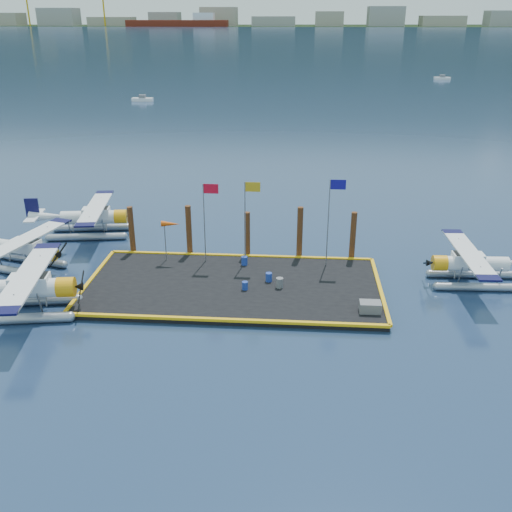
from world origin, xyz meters
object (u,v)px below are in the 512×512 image
at_px(flagpole_blue, 332,210).
at_px(piling_1, 189,232).
at_px(seaplane_a, 24,291).
at_px(crate, 370,307).
at_px(seaplane_d, 472,266).
at_px(drum_5, 244,261).
at_px(drum_3, 245,286).
at_px(piling_4, 353,238).
at_px(piling_0, 132,232).
at_px(seaplane_b, 23,251).
at_px(drum_1, 280,283).
at_px(flagpole_yellow, 248,210).
at_px(piling_3, 300,234).
at_px(drum_2, 269,277).
at_px(flagpole_red, 207,211).
at_px(piling_2, 247,236).
at_px(windsock, 171,225).
at_px(seaplane_c, 92,219).

bearing_deg(flagpole_blue, piling_1, 171.49).
distance_m(seaplane_a, crate, 21.63).
xyz_separation_m(seaplane_d, drum_5, (-16.05, 1.25, -0.69)).
xyz_separation_m(drum_5, piling_1, (-4.47, 2.05, 1.38)).
bearing_deg(drum_3, piling_4, 38.90).
bearing_deg(piling_0, seaplane_b, -156.59).
bearing_deg(piling_1, piling_0, 180.00).
bearing_deg(drum_1, seaplane_b, 172.62).
bearing_deg(piling_4, flagpole_yellow, -168.40).
xyz_separation_m(flagpole_yellow, piling_0, (-9.20, 1.60, -2.51)).
bearing_deg(seaplane_b, drum_3, 94.68).
relative_size(seaplane_d, piling_3, 2.11).
bearing_deg(seaplane_a, drum_1, 95.90).
bearing_deg(drum_2, drum_5, 126.00).
xyz_separation_m(flagpole_red, piling_2, (2.79, 1.60, -2.50)).
bearing_deg(drum_1, seaplane_a, -165.11).
bearing_deg(windsock, piling_4, 6.75).
height_order(seaplane_a, seaplane_c, seaplane_a).
distance_m(seaplane_c, piling_3, 18.07).
distance_m(piling_1, piling_4, 12.50).
distance_m(crate, windsock, 15.87).
relative_size(piling_1, piling_4, 1.05).
height_order(drum_1, flagpole_yellow, flagpole_yellow).
bearing_deg(piling_0, seaplane_d, -7.53).
height_order(drum_1, flagpole_red, flagpole_red).
bearing_deg(drum_2, flagpole_yellow, 118.71).
distance_m(drum_3, piling_2, 6.28).
distance_m(drum_2, piling_1, 8.11).
distance_m(seaplane_b, drum_1, 19.23).
relative_size(seaplane_a, piling_3, 2.42).
relative_size(crate, windsock, 0.42).
bearing_deg(seaplane_a, crate, 84.18).
bearing_deg(seaplane_d, seaplane_b, 87.84).
xyz_separation_m(drum_5, flagpole_blue, (6.23, 0.45, 3.97)).
xyz_separation_m(crate, flagpole_red, (-11.26, 7.06, 3.67)).
bearing_deg(seaplane_a, drum_3, 96.38).
relative_size(seaplane_a, piling_0, 2.60).
relative_size(flagpole_blue, piling_4, 1.62).
bearing_deg(piling_4, drum_5, -165.66).
bearing_deg(seaplane_c, seaplane_b, -29.06).
bearing_deg(flagpole_blue, windsock, 180.00).
xyz_separation_m(crate, piling_2, (-8.46, 8.66, 1.17)).
relative_size(drum_3, piling_4, 0.14).
bearing_deg(piling_1, piling_2, 0.00).
distance_m(seaplane_d, crate, 9.29).
relative_size(seaplane_c, piling_4, 2.42).
bearing_deg(drum_1, seaplane_c, 149.26).
height_order(crate, piling_3, piling_3).
height_order(flagpole_yellow, piling_1, flagpole_yellow).
bearing_deg(windsock, piling_3, 9.53).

